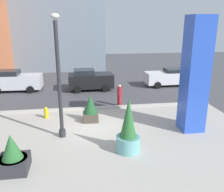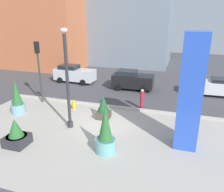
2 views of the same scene
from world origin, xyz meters
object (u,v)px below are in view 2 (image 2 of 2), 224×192
(potted_plant_curbside, at_px, (17,99))
(pedestrian_on_sidewalk, at_px, (142,98))
(potted_plant_mid_plaza, at_px, (103,108))
(lamp_post, at_px, (67,82))
(potted_plant_near_left, at_px, (16,134))
(fire_hydrant, at_px, (74,105))
(car_passing_lane, at_px, (74,74))
(potted_plant_near_right, at_px, (105,134))
(art_pillar_blue, at_px, (190,93))
(car_far_lane, at_px, (215,86))
(car_intersection, at_px, (132,80))
(traffic_light_far_side, at_px, (38,63))

(potted_plant_curbside, xyz_separation_m, pedestrian_on_sidewalk, (8.74, 3.63, -0.19))
(potted_plant_mid_plaza, relative_size, pedestrian_on_sidewalk, 1.04)
(pedestrian_on_sidewalk, bearing_deg, lamp_post, -130.87)
(pedestrian_on_sidewalk, bearing_deg, potted_plant_near_left, -127.72)
(potted_plant_curbside, xyz_separation_m, fire_hydrant, (3.66, 1.94, -0.72))
(potted_plant_near_left, height_order, car_passing_lane, car_passing_lane)
(potted_plant_near_right, xyz_separation_m, pedestrian_on_sidewalk, (0.75, 6.56, -0.17))
(potted_plant_near_left, distance_m, car_passing_lane, 13.07)
(pedestrian_on_sidewalk, bearing_deg, potted_plant_near_right, -96.52)
(fire_hydrant, bearing_deg, potted_plant_curbside, -152.06)
(art_pillar_blue, distance_m, potted_plant_mid_plaza, 6.40)
(car_passing_lane, xyz_separation_m, pedestrian_on_sidewalk, (8.50, -5.32, -0.05))
(car_far_lane, bearing_deg, art_pillar_blue, -104.26)
(fire_hydrant, distance_m, car_passing_lane, 7.82)
(potted_plant_curbside, height_order, car_intersection, potted_plant_curbside)
(lamp_post, relative_size, art_pillar_blue, 1.01)
(potted_plant_curbside, bearing_deg, car_far_lane, 31.26)
(car_intersection, bearing_deg, traffic_light_far_side, -138.13)
(art_pillar_blue, distance_m, fire_hydrant, 9.32)
(lamp_post, distance_m, traffic_light_far_side, 5.62)
(lamp_post, height_order, potted_plant_near_right, lamp_post)
(potted_plant_near_right, relative_size, car_passing_lane, 0.59)
(lamp_post, bearing_deg, potted_plant_curbside, 169.31)
(fire_hydrant, bearing_deg, lamp_post, -68.00)
(potted_plant_near_right, bearing_deg, car_intersection, 95.62)
(car_intersection, height_order, pedestrian_on_sidewalk, car_intersection)
(potted_plant_mid_plaza, distance_m, car_passing_lane, 10.05)
(fire_hydrant, height_order, car_far_lane, car_far_lane)
(art_pillar_blue, relative_size, potted_plant_near_right, 2.37)
(art_pillar_blue, bearing_deg, traffic_light_far_side, 163.12)
(lamp_post, height_order, car_intersection, lamp_post)
(potted_plant_near_left, relative_size, car_intersection, 0.41)
(potted_plant_curbside, bearing_deg, pedestrian_on_sidewalk, 22.55)
(potted_plant_near_right, bearing_deg, traffic_light_far_side, 144.20)
(car_passing_lane, bearing_deg, potted_plant_curbside, -91.50)
(traffic_light_far_side, xyz_separation_m, pedestrian_on_sidewalk, (8.35, 1.08, -2.47))
(fire_hydrant, height_order, car_intersection, car_intersection)
(potted_plant_near_right, xyz_separation_m, potted_plant_mid_plaza, (-1.53, 3.98, -0.25))
(art_pillar_blue, height_order, car_passing_lane, art_pillar_blue)
(potted_plant_near_left, bearing_deg, car_far_lane, 47.55)
(car_passing_lane, xyz_separation_m, car_far_lane, (14.32, -0.12, -0.09))
(art_pillar_blue, distance_m, car_intersection, 10.91)
(car_intersection, bearing_deg, car_passing_lane, 174.92)
(art_pillar_blue, distance_m, car_passing_lane, 15.60)
(potted_plant_near_left, distance_m, car_far_lane, 17.16)
(lamp_post, bearing_deg, traffic_light_far_side, 141.99)
(potted_plant_curbside, height_order, car_far_lane, potted_plant_curbside)
(potted_plant_near_right, bearing_deg, potted_plant_curbside, 159.85)
(fire_hydrant, bearing_deg, traffic_light_far_side, 169.49)
(traffic_light_far_side, bearing_deg, car_far_lane, 23.94)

